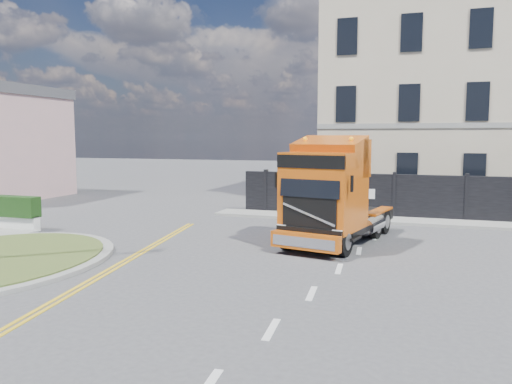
% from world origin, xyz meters
% --- Properties ---
extents(ground, '(120.00, 120.00, 0.00)m').
position_xyz_m(ground, '(0.00, 0.00, 0.00)').
color(ground, '#424244').
rests_on(ground, ground).
extents(hoarding_fence, '(18.80, 0.25, 2.00)m').
position_xyz_m(hoarding_fence, '(6.55, 9.00, 1.00)').
color(hoarding_fence, black).
rests_on(hoarding_fence, ground).
extents(georgian_building, '(12.30, 10.30, 12.80)m').
position_xyz_m(georgian_building, '(6.00, 16.50, 5.77)').
color(georgian_building, '#C0B399').
rests_on(georgian_building, ground).
extents(pavement_far, '(20.00, 1.60, 0.12)m').
position_xyz_m(pavement_far, '(6.00, 8.10, 0.06)').
color(pavement_far, gray).
rests_on(pavement_far, ground).
extents(truck, '(3.47, 6.31, 3.58)m').
position_xyz_m(truck, '(2.20, 2.58, 1.60)').
color(truck, black).
rests_on(truck, ground).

